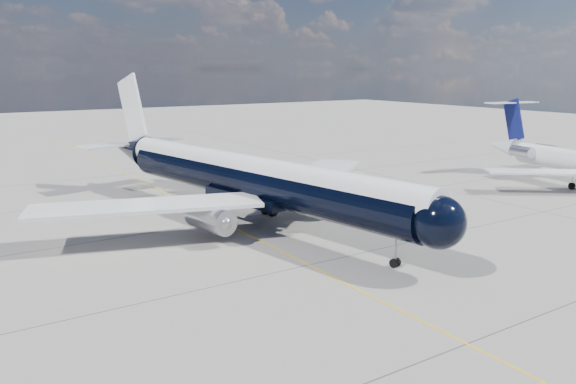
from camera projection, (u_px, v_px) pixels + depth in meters
name	position (u px, v px, depth m)	size (l,w,h in m)	color
ground	(200.00, 211.00, 59.20)	(320.00, 320.00, 0.00)	gray
taxiway_centerline	(221.00, 221.00, 55.10)	(0.16, 160.00, 0.01)	yellow
main_airliner	(245.00, 177.00, 54.19)	(39.83, 49.01, 14.22)	black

